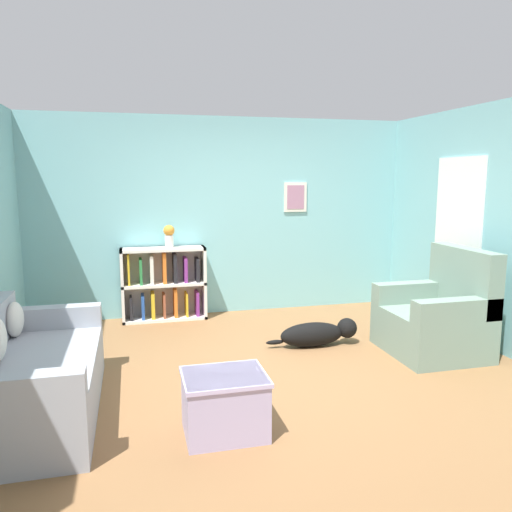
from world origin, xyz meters
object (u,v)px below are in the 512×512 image
(dog, at_px, (318,333))
(vase, at_px, (169,235))
(recliner_chair, at_px, (438,317))
(coffee_table, at_px, (225,402))
(couch, at_px, (28,378))
(bookshelf, at_px, (164,284))

(dog, height_order, vase, vase)
(recliner_chair, relative_size, coffee_table, 1.85)
(recliner_chair, bearing_deg, couch, -172.80)
(recliner_chair, height_order, dog, recliner_chair)
(couch, bearing_deg, coffee_table, -24.19)
(recliner_chair, relative_size, dog, 1.07)
(dog, bearing_deg, couch, -160.52)
(coffee_table, bearing_deg, bookshelf, 94.14)
(recliner_chair, bearing_deg, dog, 157.07)
(bookshelf, relative_size, coffee_table, 1.79)
(couch, distance_m, recliner_chair, 3.91)
(dog, bearing_deg, bookshelf, 136.61)
(bookshelf, height_order, dog, bookshelf)
(couch, xyz_separation_m, dog, (2.74, 0.97, -0.16))
(recliner_chair, xyz_separation_m, dog, (-1.13, 0.48, -0.23))
(recliner_chair, height_order, coffee_table, recliner_chair)
(recliner_chair, xyz_separation_m, vase, (-2.61, 1.93, 0.72))
(coffee_table, relative_size, vase, 2.05)
(bookshelf, height_order, coffee_table, bookshelf)
(couch, bearing_deg, vase, 62.32)
(couch, relative_size, recliner_chair, 1.65)
(coffee_table, bearing_deg, dog, 50.34)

